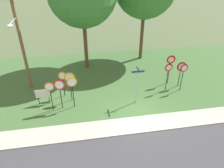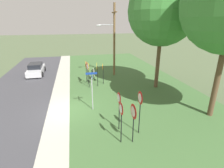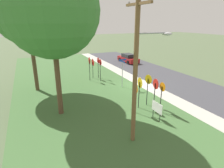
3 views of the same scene
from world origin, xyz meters
TOP-DOWN VIEW (x-y plane):
  - ground_plane at (0.00, 0.00)m, footprint 160.00×160.00m
  - sidewalk_strip at (0.00, -0.80)m, footprint 44.00×1.60m
  - grass_median at (0.00, 6.00)m, footprint 44.00×12.00m
  - stop_sign_near_left at (-5.18, 3.48)m, footprint 0.64×0.15m
  - stop_sign_near_right at (-5.98, 1.79)m, footprint 0.66×0.11m
  - stop_sign_far_left at (-4.61, 2.79)m, footprint 0.79×0.14m
  - stop_sign_far_center at (-4.43, 1.90)m, footprint 0.73×0.14m
  - stop_sign_far_right at (-5.31, 1.87)m, footprint 0.78×0.13m
  - yield_sign_near_left at (3.82, 4.02)m, footprint 0.77×0.10m
  - yield_sign_near_right at (4.42, 2.76)m, footprint 0.69×0.11m
  - yield_sign_far_left at (3.20, 2.96)m, footprint 0.67×0.11m
  - yield_sign_far_right at (4.53, 3.39)m, footprint 0.83×0.11m
  - street_name_post at (0.28, 1.73)m, footprint 0.96×0.82m
  - utility_pole at (-8.07, 5.22)m, footprint 2.10×2.21m
  - notice_board at (-6.70, 2.69)m, footprint 1.10×0.07m
  - oak_tree_left at (-3.05, 8.52)m, footprint 6.12×6.12m
  - parked_hatchback_near at (-10.58, -4.09)m, footprint 4.28×1.96m

SIDE VIEW (x-z plane):
  - ground_plane at x=0.00m, z-range 0.00..0.00m
  - grass_median at x=0.00m, z-range 0.00..0.04m
  - sidewalk_strip at x=0.00m, z-range 0.00..0.06m
  - parked_hatchback_near at x=-10.58m, z-range -0.05..1.34m
  - notice_board at x=-6.70m, z-range 0.25..1.50m
  - stop_sign_near_left at x=-5.18m, z-range 0.52..2.71m
  - stop_sign_near_right at x=-5.98m, z-range 0.55..2.89m
  - yield_sign_far_right at x=4.53m, z-range 0.60..2.91m
  - street_name_post at x=0.28m, z-range 0.32..3.22m
  - stop_sign_far_right at x=-5.31m, z-range 0.60..3.03m
  - stop_sign_far_left at x=-4.61m, z-range 0.61..3.05m
  - yield_sign_near_right at x=4.42m, z-range 0.63..3.06m
  - yield_sign_far_left at x=3.20m, z-range 0.64..3.10m
  - stop_sign_far_center at x=-4.43m, z-range 0.62..3.14m
  - yield_sign_near_left at x=3.82m, z-range 0.71..3.39m
  - utility_pole at x=-8.07m, z-range 0.38..8.56m
  - oak_tree_left at x=-3.05m, z-range 2.06..12.24m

